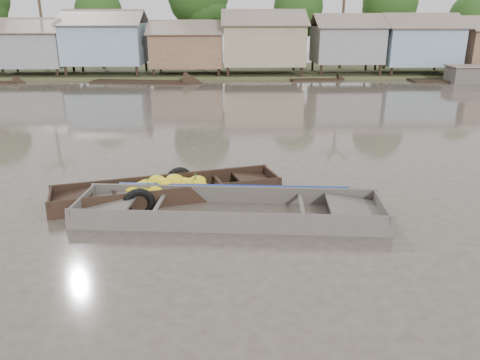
{
  "coord_description": "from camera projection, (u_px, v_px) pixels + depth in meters",
  "views": [
    {
      "loc": [
        -0.52,
        -10.93,
        4.85
      ],
      "look_at": [
        -0.2,
        0.59,
        0.8
      ],
      "focal_mm": 35.0,
      "sensor_mm": 36.0,
      "label": 1
    }
  ],
  "objects": [
    {
      "name": "distant_boats",
      "position": [
        400.0,
        82.0,
        35.06
      ],
      "size": [
        47.0,
        16.04,
        1.38
      ],
      "color": "black",
      "rests_on": "ground"
    },
    {
      "name": "riverbank",
      "position": [
        267.0,
        37.0,
        41.04
      ],
      "size": [
        120.0,
        12.47,
        10.22
      ],
      "color": "#384723",
      "rests_on": "ground"
    },
    {
      "name": "viewer_boat",
      "position": [
        231.0,
        214.0,
        11.96
      ],
      "size": [
        7.92,
        2.67,
        0.63
      ],
      "rotation": [
        0.0,
        0.0,
        -0.08
      ],
      "color": "#463F3B",
      "rests_on": "ground"
    },
    {
      "name": "ground",
      "position": [
        249.0,
        217.0,
        11.93
      ],
      "size": [
        120.0,
        120.0,
        0.0
      ],
      "primitive_type": "plane",
      "color": "#463D35",
      "rests_on": "ground"
    },
    {
      "name": "banana_boat",
      "position": [
        165.0,
        191.0,
        13.17
      ],
      "size": [
        6.53,
        3.2,
        0.9
      ],
      "rotation": [
        0.0,
        0.0,
        0.28
      ],
      "color": "black",
      "rests_on": "ground"
    }
  ]
}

